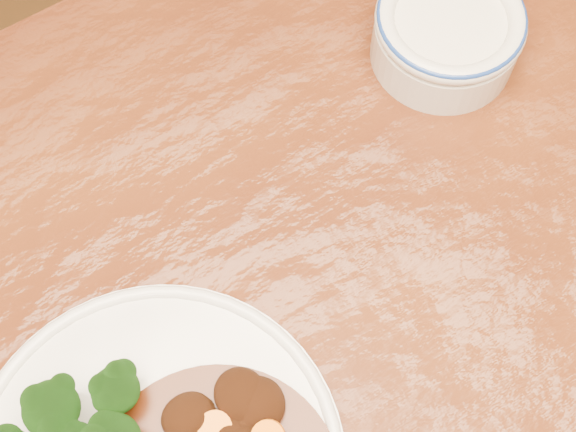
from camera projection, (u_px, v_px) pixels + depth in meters
dining_table at (301, 420)px, 0.69m from camera, size 1.52×0.94×0.75m
dip_bowl at (447, 33)px, 0.72m from camera, size 0.14×0.14×0.06m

